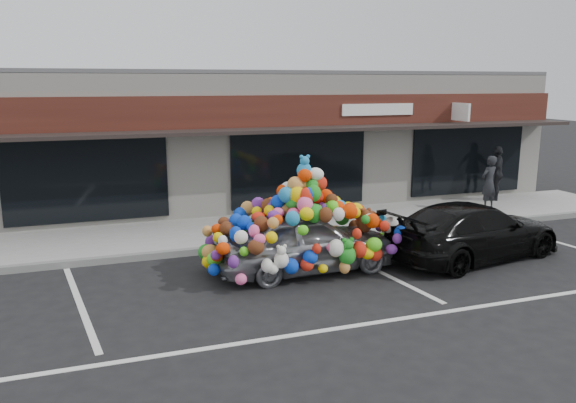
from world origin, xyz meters
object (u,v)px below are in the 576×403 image
object	(u,v)px
toy_car	(304,234)
pedestrian_a	(489,183)
black_sedan	(473,231)
pedestrian_c	(496,173)

from	to	relation	value
toy_car	pedestrian_a	distance (m)	7.85
toy_car	pedestrian_a	size ratio (longest dim) A/B	2.55
pedestrian_a	toy_car	bearing A→B (deg)	9.33
black_sedan	pedestrian_c	distance (m)	6.40
toy_car	black_sedan	size ratio (longest dim) A/B	0.94
black_sedan	pedestrian_a	size ratio (longest dim) A/B	2.70
black_sedan	pedestrian_c	size ratio (longest dim) A/B	2.50
black_sedan	pedestrian_a	world-z (taller)	pedestrian_a
toy_car	black_sedan	distance (m)	3.99
black_sedan	pedestrian_a	bearing A→B (deg)	-52.89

